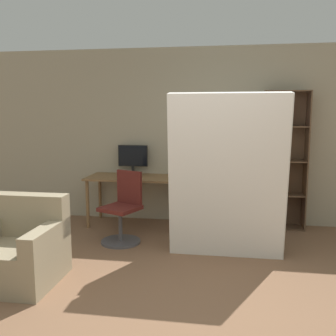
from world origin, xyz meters
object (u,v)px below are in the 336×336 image
Objects in this scene: office_chair at (123,213)px; bookshelf at (278,161)px; monitor at (133,158)px; mattress_near at (228,177)px; armchair at (18,250)px; mattress_far at (228,174)px.

office_chair is 0.47× the size of bookshelf.
monitor is 1.19m from office_chair.
mattress_near reaches higher than monitor.
mattress_near is 2.40m from armchair.
monitor is 0.24× the size of mattress_far.
armchair is at bearing -150.03° from mattress_far.
armchair is at bearing -119.73° from office_chair.
mattress_far is (1.47, -1.09, -0.04)m from monitor.
office_chair is 2.40m from bookshelf.
monitor reaches higher than office_chair.
bookshelf reaches higher than monitor.
mattress_far is 2.51m from armchair.
mattress_near is (1.36, -0.34, 0.58)m from office_chair.
bookshelf reaches higher than mattress_far.
office_chair is 0.49× the size of mattress_far.
monitor is at bearing 143.42° from mattress_far.
monitor is 0.24× the size of mattress_near.
mattress_far is at bearing -3.59° from office_chair.
office_chair is 1.49m from armchair.
monitor is 0.55× the size of armchair.
monitor is 2.21m from bookshelf.
mattress_far reaches higher than armchair.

